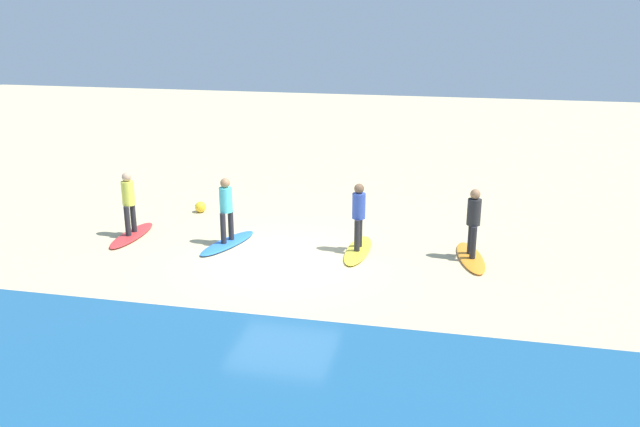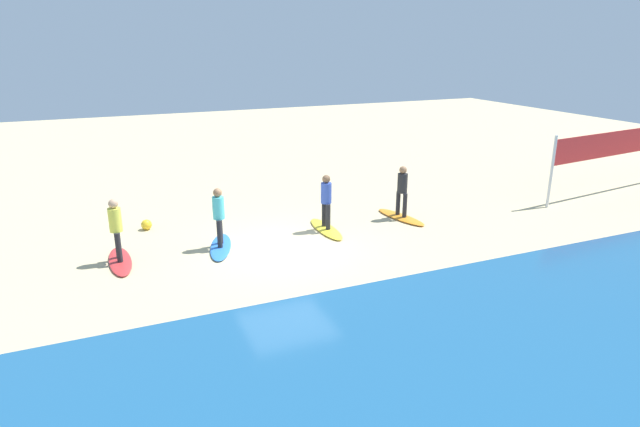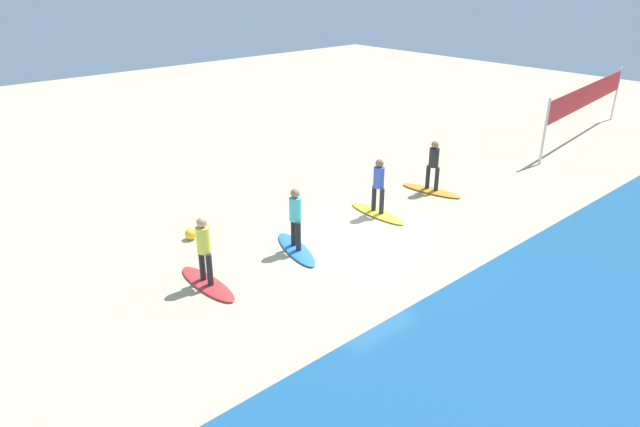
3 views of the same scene
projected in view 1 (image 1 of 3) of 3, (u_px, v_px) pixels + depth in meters
The scene contains 10 objects.
ground_plane at pixel (283, 260), 15.77m from camera, with size 60.00×60.00×0.00m, color #CCB789.
surfboard_orange at pixel (471, 258), 15.82m from camera, with size 2.10×0.56×0.09m, color orange.
surfer_orange at pixel (474, 218), 15.52m from camera, with size 0.32×0.45×1.64m.
surfboard_yellow at pixel (358, 250), 16.29m from camera, with size 2.10×0.56×0.09m, color yellow.
surfer_yellow at pixel (359, 212), 15.99m from camera, with size 0.32×0.46×1.64m.
surfboard_blue at pixel (228, 243), 16.78m from camera, with size 2.10×0.56×0.09m, color blue.
surfer_blue at pixel (226, 205), 16.49m from camera, with size 0.32×0.45×1.64m.
surfboard_red at pixel (132, 235), 17.35m from camera, with size 2.10×0.56×0.09m, color red.
surfer_red at pixel (129, 199), 17.05m from camera, with size 0.32×0.46×1.64m.
beach_ball at pixel (200, 207), 19.35m from camera, with size 0.32×0.32×0.32m, color yellow.
Camera 1 is at (-3.99, 14.18, 5.81)m, focal length 37.42 mm.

